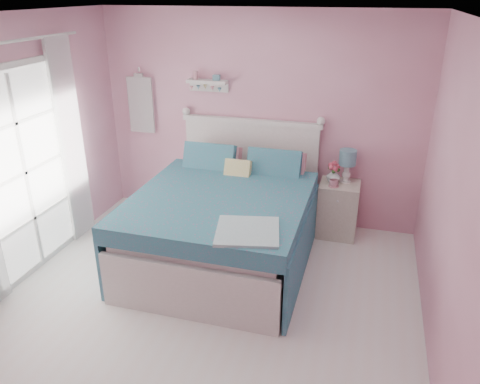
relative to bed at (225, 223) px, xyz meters
The scene contains 12 objects.
floor 1.19m from the bed, 86.14° to the right, with size 4.50×4.50×0.00m, color white.
room_shell 1.61m from the bed, 86.14° to the right, with size 4.50×4.50×4.50m.
bed is the anchor object (origin of this frame).
nightstand 1.45m from the bed, 37.75° to the left, with size 0.46×0.46×0.67m.
table_lamp 1.62m from the bed, 38.71° to the left, with size 0.20×0.20×0.40m.
vase 1.44m from the bed, 40.85° to the left, with size 0.16×0.16×0.17m, color silver.
teacup 1.36m from the bed, 35.87° to the left, with size 0.11×0.11×0.08m, color #CF8B9D.
roses 1.46m from the bed, 40.78° to the left, with size 0.14×0.11×0.12m.
wall_shelf 1.78m from the bed, 117.15° to the left, with size 0.50×0.15×0.25m.
hanging_dress 2.06m from the bed, 144.11° to the left, with size 0.34×0.03×0.72m, color white.
french_door 2.13m from the bed, 159.39° to the right, with size 0.04×1.32×2.16m.
curtain_far 1.99m from the bed, behind, with size 0.04×0.40×2.32m, color white.
Camera 1 is at (1.34, -3.23, 2.79)m, focal length 35.00 mm.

